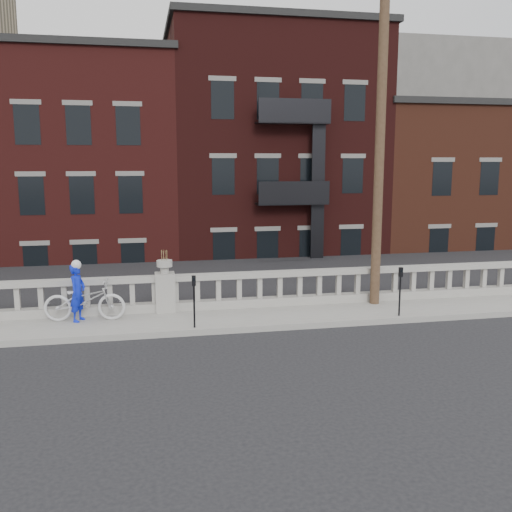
# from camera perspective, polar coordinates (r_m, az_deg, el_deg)

# --- Properties ---
(ground) EXTENTS (120.00, 120.00, 0.00)m
(ground) POSITION_cam_1_polar(r_m,az_deg,el_deg) (12.82, -8.19, -10.59)
(ground) COLOR black
(ground) RESTS_ON ground
(sidewalk) EXTENTS (32.00, 2.20, 0.15)m
(sidewalk) POSITION_cam_1_polar(r_m,az_deg,el_deg) (15.65, -8.85, -6.59)
(sidewalk) COLOR gray
(sidewalk) RESTS_ON ground
(balustrade) EXTENTS (28.00, 0.34, 1.03)m
(balustrade) POSITION_cam_1_polar(r_m,az_deg,el_deg) (16.43, -9.06, -3.79)
(balustrade) COLOR gray
(balustrade) RESTS_ON sidewalk
(planter_pedestal) EXTENTS (0.55, 0.55, 1.76)m
(planter_pedestal) POSITION_cam_1_polar(r_m,az_deg,el_deg) (16.39, -9.08, -3.14)
(planter_pedestal) COLOR gray
(planter_pedestal) RESTS_ON sidewalk
(lower_level) EXTENTS (80.00, 44.00, 20.80)m
(lower_level) POSITION_cam_1_polar(r_m,az_deg,el_deg) (35.14, -9.62, 6.52)
(lower_level) COLOR #605E59
(lower_level) RESTS_ON ground
(utility_pole) EXTENTS (1.60, 0.28, 10.00)m
(utility_pole) POSITION_cam_1_polar(r_m,az_deg,el_deg) (17.07, 12.33, 12.15)
(utility_pole) COLOR #422D1E
(utility_pole) RESTS_ON sidewalk
(parking_meter_b) EXTENTS (0.10, 0.09, 1.36)m
(parking_meter_b) POSITION_cam_1_polar(r_m,az_deg,el_deg) (14.64, -6.22, -3.94)
(parking_meter_b) COLOR black
(parking_meter_b) RESTS_ON sidewalk
(parking_meter_c) EXTENTS (0.10, 0.09, 1.36)m
(parking_meter_c) POSITION_cam_1_polar(r_m,az_deg,el_deg) (16.14, 14.22, -2.91)
(parking_meter_c) COLOR black
(parking_meter_c) RESTS_ON sidewalk
(bicycle) EXTENTS (2.19, 0.94, 1.12)m
(bicycle) POSITION_cam_1_polar(r_m,az_deg,el_deg) (15.93, -16.77, -4.24)
(bicycle) COLOR silver
(bicycle) RESTS_ON sidewalk
(cyclist) EXTENTS (0.56, 0.66, 1.55)m
(cyclist) POSITION_cam_1_polar(r_m,az_deg,el_deg) (15.89, -17.40, -3.52)
(cyclist) COLOR #0D20CA
(cyclist) RESTS_ON sidewalk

